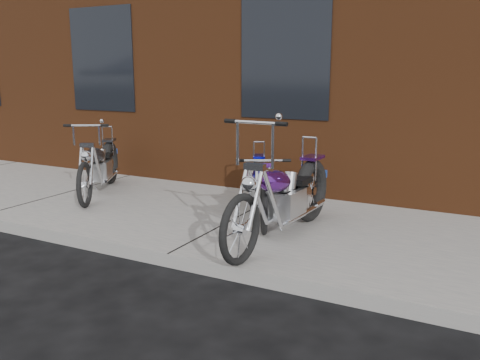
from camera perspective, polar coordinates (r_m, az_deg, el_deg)
The scene contains 5 objects.
ground at distance 5.39m, azimuth -8.09°, elevation -9.71°, with size 120.00×120.00×0.00m, color black.
sidewalk at distance 6.56m, azimuth -0.42°, elevation -4.88°, with size 22.00×3.00×0.15m, color gray.
chopper_purple at distance 5.66m, azimuth 4.86°, elevation -2.25°, with size 0.60×2.46×1.38m.
chopper_blue at distance 6.55m, azimuth 2.36°, elevation -0.91°, with size 1.05×1.85×0.89m.
chopper_third at distance 8.05m, azimuth -15.51°, elevation 1.33°, with size 1.17×1.99×1.13m.
Camera 1 is at (2.97, -4.03, 1.99)m, focal length 38.00 mm.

